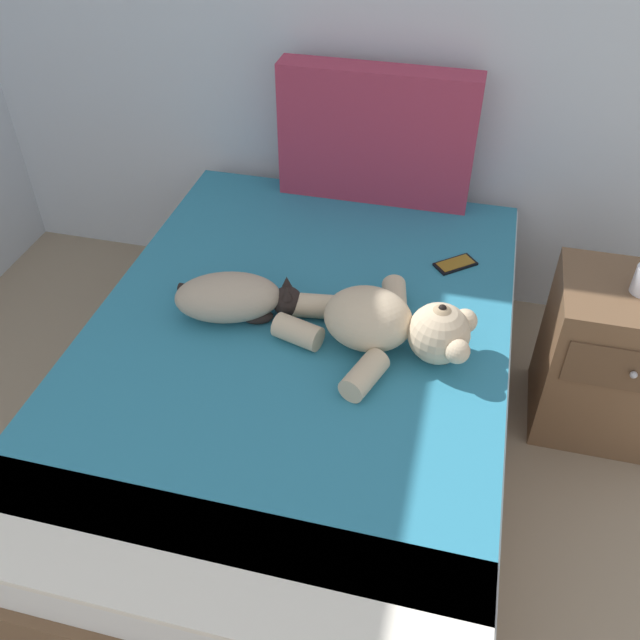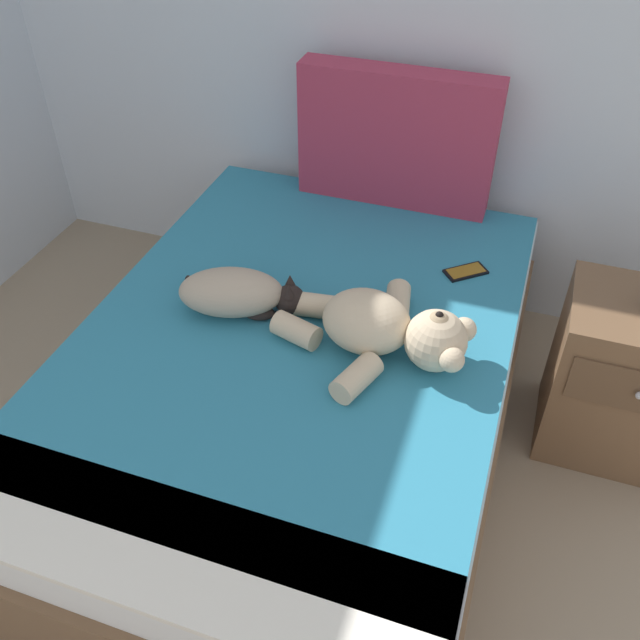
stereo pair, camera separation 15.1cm
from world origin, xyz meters
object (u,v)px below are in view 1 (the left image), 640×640
bed (297,391)px  patterned_cushion (376,136)px  cat (234,298)px  teddy_bear (388,325)px  nightstand (616,359)px  cell_phone (455,264)px

bed → patterned_cushion: size_ratio=2.57×
cat → teddy_bear: (0.50, -0.03, 0.01)m
cat → teddy_bear: size_ratio=0.72×
patterned_cushion → nightstand: (0.98, -0.51, -0.50)m
patterned_cushion → cell_phone: patterned_cushion is taller
patterned_cushion → cat: size_ratio=1.72×
teddy_bear → cat: bearing=176.7°
teddy_bear → cell_phone: (0.17, 0.48, -0.08)m
bed → cat: size_ratio=4.41×
bed → nightstand: nightstand is taller
bed → cat: bearing=170.4°
bed → cell_phone: (0.46, 0.49, 0.28)m
bed → patterned_cushion: (0.09, 0.89, 0.54)m
cat → nightstand: cat is taller
patterned_cushion → cell_phone: 0.61m
teddy_bear → nightstand: 0.92m
nightstand → cell_phone: bearing=170.5°
cell_phone → nightstand: (0.60, -0.10, -0.24)m
patterned_cushion → nightstand: patterned_cushion is taller
cat → bed: bearing=-9.6°
patterned_cushion → cell_phone: bearing=-47.2°
bed → teddy_bear: 0.46m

